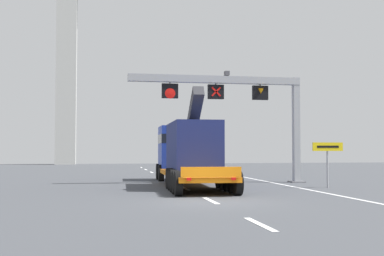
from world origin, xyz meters
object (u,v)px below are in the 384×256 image
Objects in this scene: bridge_pylon_distant at (67,22)px; exit_sign_yellow at (328,153)px; heavy_haul_truck_orange at (187,151)px; overhead_lane_gantry at (240,97)px.

exit_sign_yellow is at bearing -69.76° from bridge_pylon_distant.
heavy_haul_truck_orange is at bearing -76.62° from bridge_pylon_distant.
overhead_lane_gantry reaches higher than heavy_haul_truck_orange.
heavy_haul_truck_orange is at bearing 151.03° from exit_sign_yellow.
overhead_lane_gantry is 47.13m from bridge_pylon_distant.
overhead_lane_gantry is at bearing -72.09° from bridge_pylon_distant.
exit_sign_yellow is 0.06× the size of bridge_pylon_distant.
heavy_haul_truck_orange is (-3.46, -0.71, -3.36)m from overhead_lane_gantry.
bridge_pylon_distant is (-13.74, 42.51, 15.04)m from overhead_lane_gantry.
overhead_lane_gantry is at bearing 11.55° from heavy_haul_truck_orange.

